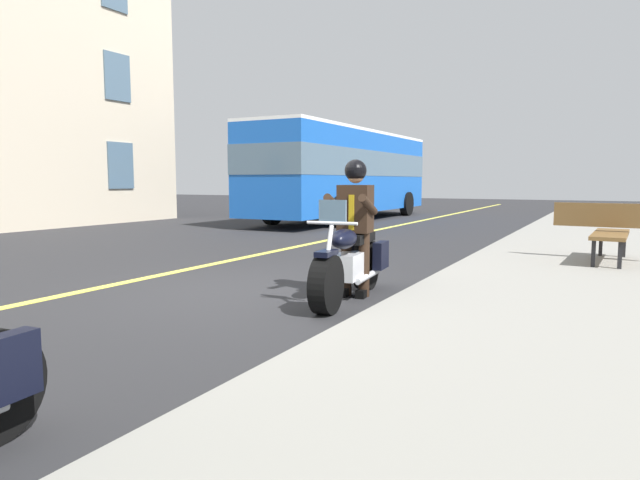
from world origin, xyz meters
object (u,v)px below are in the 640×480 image
rider_main (355,215)px  bench_sidewalk (611,227)px  bus_near (345,170)px  motorcycle_main (350,263)px

rider_main → bench_sidewalk: bearing=143.3°
bus_near → motorcycle_main: bearing=25.5°
motorcycle_main → rider_main: size_ratio=1.27×
rider_main → bus_near: size_ratio=0.16×
bus_near → rider_main: bearing=25.7°
motorcycle_main → rider_main: (-0.19, -0.02, 0.58)m
motorcycle_main → bus_near: bearing=-154.5°
bus_near → bench_sidewalk: bus_near is taller
rider_main → bus_near: bearing=-154.3°
rider_main → bench_sidewalk: size_ratio=0.95×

